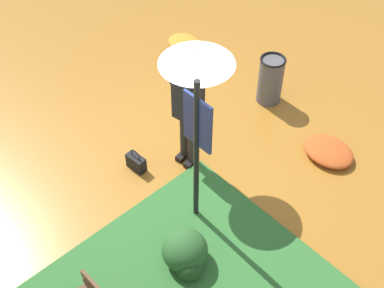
{
  "coord_description": "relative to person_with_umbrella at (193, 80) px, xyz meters",
  "views": [
    {
      "loc": [
        3.87,
        -3.51,
        5.65
      ],
      "look_at": [
        0.45,
        -0.35,
        0.85
      ],
      "focal_mm": 48.15,
      "sensor_mm": 36.0,
      "label": 1
    }
  ],
  "objects": [
    {
      "name": "info_sign_post",
      "position": [
        0.73,
        -0.6,
        -0.11
      ],
      "size": [
        0.44,
        0.07,
        2.3
      ],
      "color": "black",
      "rests_on": "ground_plane"
    },
    {
      "name": "leaf_pile_by_bench",
      "position": [
        -2.25,
        1.88,
        -1.48
      ],
      "size": [
        0.69,
        0.55,
        0.15
      ],
      "color": "#C68428",
      "rests_on": "ground_plane"
    },
    {
      "name": "shrub_cluster",
      "position": [
        1.2,
        -1.22,
        -1.31
      ],
      "size": [
        0.62,
        0.57,
        0.51
      ],
      "color": "#285628",
      "rests_on": "ground_plane"
    },
    {
      "name": "ground_plane",
      "position": [
        -0.12,
        0.03,
        -1.55
      ],
      "size": [
        18.0,
        18.0,
        0.0
      ],
      "primitive_type": "plane",
      "color": "#9E6623"
    },
    {
      "name": "trash_bin",
      "position": [
        -0.19,
        1.89,
        -1.13
      ],
      "size": [
        0.42,
        0.42,
        0.83
      ],
      "color": "#4C4C51",
      "rests_on": "ground_plane"
    },
    {
      "name": "handbag",
      "position": [
        -0.47,
        -0.68,
        -1.42
      ],
      "size": [
        0.31,
        0.17,
        0.37
      ],
      "color": "black",
      "rests_on": "ground_plane"
    },
    {
      "name": "person_with_umbrella",
      "position": [
        0.0,
        0.0,
        0.0
      ],
      "size": [
        0.96,
        0.96,
        2.04
      ],
      "color": "#2D2823",
      "rests_on": "ground_plane"
    },
    {
      "name": "leaf_pile_near_person",
      "position": [
        1.27,
        1.59,
        -1.47
      ],
      "size": [
        0.78,
        0.62,
        0.17
      ],
      "color": "#B74C1E",
      "rests_on": "ground_plane"
    }
  ]
}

